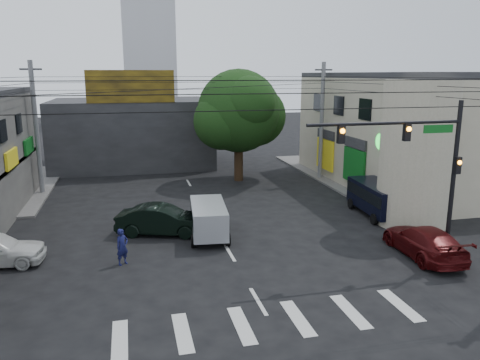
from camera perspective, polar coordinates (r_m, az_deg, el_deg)
name	(u,v)px	position (r m, az deg, el deg)	size (l,w,h in m)	color
ground	(239,270)	(20.65, -0.07, -10.86)	(160.00, 160.00, 0.00)	black
sidewalk_far_right	(389,169)	(43.52, 17.75, 1.31)	(16.00, 16.00, 0.15)	#514F4C
building_right	(428,131)	(38.81, 21.94, 5.54)	(14.00, 18.00, 8.00)	#9F977E
corner_column	(417,154)	(27.52, 20.75, 3.00)	(4.00, 4.00, 8.00)	#9F977E
building_far	(132,132)	(44.71, -12.98, 5.69)	(14.00, 10.00, 6.00)	#232326
billboard	(131,86)	(39.51, -13.19, 11.04)	(7.00, 0.30, 2.60)	olive
street_tree	(239,111)	(36.49, -0.18, 8.38)	(6.40, 6.40, 8.70)	black
traffic_gantry	(422,157)	(21.54, 21.31, 2.68)	(7.10, 0.35, 7.20)	black
utility_pole_far_left	(36,129)	(35.13, -23.57, 5.72)	(0.32, 0.32, 9.20)	#59595B
utility_pole_far_right	(322,122)	(37.67, 9.92, 6.99)	(0.32, 0.32, 9.20)	#59595B
dark_sedan	(162,220)	(25.03, -9.46, -4.83)	(5.01, 3.00, 1.56)	black
maroon_sedan	(424,241)	(23.43, 21.48, -6.97)	(2.25, 5.04, 1.44)	#40090A
silver_minivan	(208,221)	(24.30, -3.86, -4.99)	(2.10, 4.23, 1.75)	#9FA1A6
navy_van	(377,200)	(29.05, 16.37, -2.33)	(2.15, 4.93, 1.93)	black
traffic_officer	(122,247)	(21.52, -14.16, -7.90)	(0.72, 0.67, 1.65)	#131542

